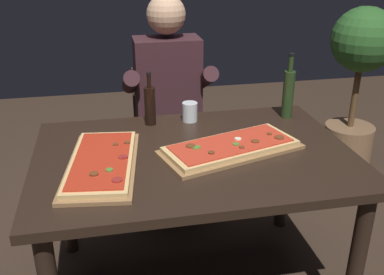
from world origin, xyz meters
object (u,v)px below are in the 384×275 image
dining_table (194,171)px  wine_bottle_dark (150,105)px  seated_diner (169,98)px  pizza_rectangular_left (102,163)px  oil_bottle_amber (288,93)px  diner_chair (167,130)px  potted_plant_corner (358,78)px  tumbler_near_camera (190,113)px  pizza_rectangular_front (231,147)px

dining_table → wine_bottle_dark: bearing=112.4°
wine_bottle_dark → seated_diner: size_ratio=0.20×
pizza_rectangular_left → oil_bottle_amber: size_ratio=1.85×
pizza_rectangular_left → wine_bottle_dark: (0.25, 0.43, 0.08)m
pizza_rectangular_left → diner_chair: 1.04m
pizza_rectangular_left → potted_plant_corner: (1.78, 1.06, -0.05)m
dining_table → pizza_rectangular_left: pizza_rectangular_left is taller
seated_diner → potted_plant_corner: size_ratio=1.11×
tumbler_near_camera → potted_plant_corner: size_ratio=0.08×
dining_table → pizza_rectangular_front: pizza_rectangular_front is taller
pizza_rectangular_front → tumbler_near_camera: 0.41m
pizza_rectangular_front → pizza_rectangular_left: bearing=-176.3°
pizza_rectangular_left → diner_chair: (0.40, 0.92, -0.27)m
pizza_rectangular_front → wine_bottle_dark: wine_bottle_dark is taller
dining_table → oil_bottle_amber: oil_bottle_amber is taller
pizza_rectangular_front → seated_diner: size_ratio=0.51×
oil_bottle_amber → diner_chair: bearing=136.9°
dining_table → wine_bottle_dark: 0.44m
wine_bottle_dark → tumbler_near_camera: wine_bottle_dark is taller
diner_chair → tumbler_near_camera: bearing=-83.6°
pizza_rectangular_front → oil_bottle_amber: (0.40, 0.35, 0.12)m
diner_chair → potted_plant_corner: 1.41m
pizza_rectangular_left → wine_bottle_dark: 0.50m
oil_bottle_amber → tumbler_near_camera: 0.52m
tumbler_near_camera → diner_chair: bearing=96.4°
pizza_rectangular_left → diner_chair: diner_chair is taller
seated_diner → diner_chair: bearing=90.0°
dining_table → pizza_rectangular_left: bearing=-171.5°
dining_table → potted_plant_corner: potted_plant_corner is taller
oil_bottle_amber → potted_plant_corner: bearing=39.6°
potted_plant_corner → tumbler_near_camera: bearing=-154.6°
wine_bottle_dark → seated_diner: bearing=67.8°
pizza_rectangular_front → seated_diner: seated_diner is taller
pizza_rectangular_left → seated_diner: seated_diner is taller
dining_table → diner_chair: 0.87m
tumbler_near_camera → oil_bottle_amber: bearing=-5.2°
wine_bottle_dark → seated_diner: 0.41m
dining_table → pizza_rectangular_front: size_ratio=2.08×
pizza_rectangular_front → oil_bottle_amber: size_ratio=1.98×
oil_bottle_amber → seated_diner: seated_diner is taller
diner_chair → seated_diner: 0.28m
tumbler_near_camera → potted_plant_corner: (1.33, 0.63, -0.08)m
tumbler_near_camera → pizza_rectangular_left: bearing=-136.5°
pizza_rectangular_left → seated_diner: 0.89m
oil_bottle_amber → seated_diner: 0.71m
pizza_rectangular_left → potted_plant_corner: 2.07m
pizza_rectangular_left → seated_diner: size_ratio=0.47×
tumbler_near_camera → diner_chair: 0.57m
pizza_rectangular_left → seated_diner: (0.40, 0.80, -0.02)m
oil_bottle_amber → seated_diner: size_ratio=0.26×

